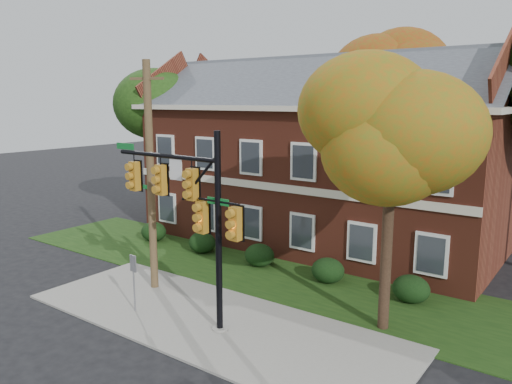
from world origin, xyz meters
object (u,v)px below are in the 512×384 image
Objects in this scene: tree_far_rear at (400,78)px; sign_post at (134,274)px; traffic_signal at (191,206)px; apartment_building at (318,149)px; hedge_far_right at (411,289)px; tree_near_right at (398,128)px; hedge_far_left at (154,232)px; hedge_right at (328,270)px; hedge_center at (259,255)px; hedge_left at (202,242)px; utility_pole at (151,177)px; tree_left_rear at (170,113)px.

sign_post is (-1.98, -19.83, -7.39)m from tree_far_rear.
apartment_building is at bearing 99.87° from traffic_signal.
traffic_signal is 3.51m from sign_post.
traffic_signal is (0.23, -19.13, -4.76)m from tree_far_rear.
tree_near_right reaches higher than hedge_far_right.
traffic_signal is (-5.65, -3.20, -2.58)m from tree_near_right.
hedge_far_left is at bearing 135.47° from sign_post.
traffic_signal reaches higher than hedge_far_right.
hedge_far_left is (-7.00, -5.25, -4.46)m from apartment_building.
tree_far_rear is (1.34, 7.84, 3.86)m from apartment_building.
hedge_right is (3.50, -5.25, -4.46)m from apartment_building.
hedge_right is at bearing 0.00° from hedge_center.
hedge_left is 0.21× the size of traffic_signal.
utility_pole reaches higher than hedge_right.
hedge_center is 0.21× the size of traffic_signal.
traffic_signal is at bearing -49.96° from hedge_left.
utility_pole is (1.67, -4.70, 4.03)m from hedge_left.
hedge_left is at bearing -33.59° from tree_left_rear.
sign_post is (-2.21, -0.70, -2.63)m from traffic_signal.
traffic_signal is (1.57, -6.04, 3.56)m from hedge_center.
hedge_center is 7.00m from hedge_far_right.
hedge_right is 15.66m from tree_far_rear.
apartment_building is at bearing 131.77° from tree_near_right.
hedge_left is 9.69m from tree_left_rear.
sign_post is (2.86, -6.73, 0.93)m from hedge_left.
tree_left_rear is 15.10m from sign_post.
traffic_signal is 3.07× the size of sign_post.
hedge_far_left is 11.07m from traffic_signal.
tree_far_rear reaches higher than traffic_signal.
hedge_center is at bearing 0.00° from hedge_far_left.
tree_near_right is 10.21m from sign_post.
hedge_center is 15.57m from tree_far_rear.
tree_left_rear is at bearing 162.63° from hedge_right.
hedge_left is 0.12× the size of tree_far_rear.
tree_near_right is (10.72, -2.83, 6.14)m from hedge_left.
traffic_signal is at bearing -75.40° from hedge_center.
tree_left_rear is 1.35× the size of traffic_signal.
hedge_far_right is 6.77m from tree_near_right.
hedge_center is at bearing -23.04° from tree_left_rear.
hedge_far_right is at bearing 43.49° from sign_post.
tree_left_rear is at bearing 156.96° from hedge_center.
utility_pole is at bearing -100.12° from tree_far_rear.
hedge_right is 0.65× the size of sign_post.
tree_far_rear is at bearing 80.29° from apartment_building.
tree_near_right is 17.12m from tree_far_rear.
tree_far_rear reaches higher than hedge_left.
sign_post is (6.36, -6.73, 0.93)m from hedge_far_left.
hedge_center is at bearing 180.00° from hedge_far_right.
hedge_left is 1.00× the size of hedge_right.
utility_pole reaches higher than hedge_far_right.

